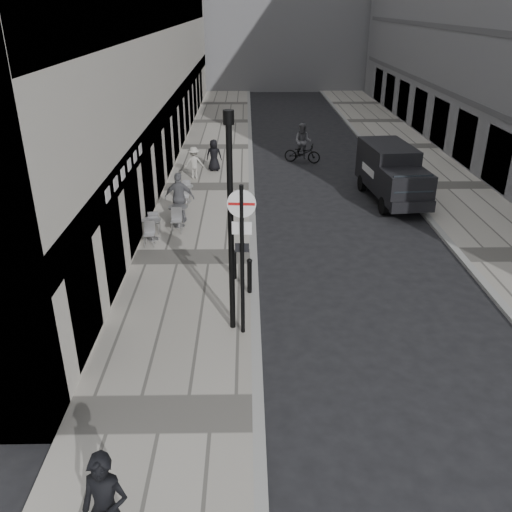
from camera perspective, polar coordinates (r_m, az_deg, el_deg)
The scene contains 15 objects.
sidewalk at distance 25.37m, azimuth -5.04°, elevation 7.19°, with size 4.00×60.00×0.12m, color #A6A196.
far_sidewalk at distance 26.93m, azimuth 19.19°, elevation 6.94°, with size 4.00×60.00×0.12m, color #A6A196.
walking_man at distance 8.99m, azimuth -15.47°, elevation -24.34°, with size 0.73×0.48×2.00m, color black.
sign_post at distance 12.92m, azimuth -1.49°, elevation 1.47°, with size 0.68×0.11×3.95m.
lamppost at distance 12.93m, azimuth -2.69°, elevation 4.23°, with size 0.25×0.25×5.58m.
bollard_near at distance 16.53m, azimuth -2.26°, elevation -1.01°, with size 0.12×0.12×0.87m, color black.
bollard_far at distance 15.68m, azimuth -0.69°, elevation -2.20°, with size 0.14×0.14×1.02m, color black.
panel_van at distance 24.14m, azimuth 14.07°, elevation 8.67°, with size 2.25×5.04×2.30m.
cyclist at distance 29.59m, azimuth 4.92°, elevation 11.31°, with size 2.06×1.21×2.09m.
pedestrian_a at distance 20.92m, azimuth -8.05°, elevation 6.09°, with size 1.14×0.48×1.95m, color slate.
pedestrian_b at distance 26.41m, azimuth -6.54°, elevation 9.71°, with size 0.99×0.57×1.53m, color #B1ADA3.
pedestrian_c at distance 27.62m, azimuth -4.45°, elevation 10.53°, with size 0.77×0.50×1.58m, color black.
cafe_table_near at distance 19.62m, azimuth -10.90°, elevation 2.94°, with size 0.69×1.56×0.89m.
cafe_table_mid at distance 20.64m, azimuth -8.17°, elevation 4.33°, with size 0.72×1.64×0.93m.
cafe_table_far at distance 23.27m, azimuth -7.39°, elevation 6.66°, with size 0.65×1.46×0.83m.
Camera 1 is at (-0.20, -6.09, 7.82)m, focal length 38.00 mm.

